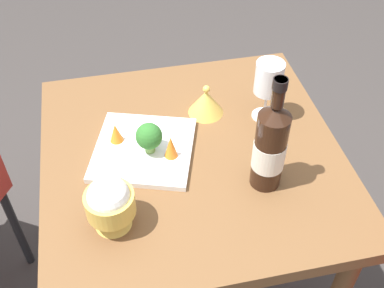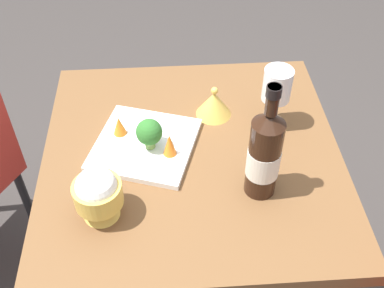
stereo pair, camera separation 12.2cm
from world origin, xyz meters
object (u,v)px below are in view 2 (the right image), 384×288
wine_bottle (264,154)px  rice_bowl_lid (214,103)px  rice_bowl (98,193)px  wine_glass (277,86)px  carrot_garnish_right (170,144)px  broccoli_floret (149,133)px  carrot_garnish_left (119,126)px  serving_plate (145,144)px

wine_bottle → rice_bowl_lid: (-0.08, 0.28, -0.08)m
rice_bowl_lid → rice_bowl: bearing=-131.3°
wine_glass → rice_bowl_lid: bearing=162.0°
rice_bowl_lid → carrot_garnish_right: bearing=-128.2°
rice_bowl → broccoli_floret: 0.23m
rice_bowl_lid → carrot_garnish_left: rice_bowl_lid is taller
wine_bottle → carrot_garnish_left: wine_bottle is taller
wine_bottle → wine_glass: 0.24m
serving_plate → carrot_garnish_right: carrot_garnish_right is taller
wine_bottle → serving_plate: 0.34m
wine_glass → carrot_garnish_left: wine_glass is taller
wine_bottle → rice_bowl: bearing=-172.4°
rice_bowl → carrot_garnish_left: bearing=82.5°
rice_bowl → rice_bowl_lid: rice_bowl is taller
carrot_garnish_right → wine_glass: bearing=21.7°
rice_bowl → carrot_garnish_left: rice_bowl is taller
rice_bowl_lid → wine_bottle: bearing=-73.8°
serving_plate → broccoli_floret: bearing=-47.8°
rice_bowl → broccoli_floret: rice_bowl is taller
serving_plate → carrot_garnish_left: (-0.07, 0.04, 0.04)m
broccoli_floret → rice_bowl: bearing=-119.9°
rice_bowl → broccoli_floret: bearing=60.1°
serving_plate → rice_bowl: bearing=-114.7°
serving_plate → carrot_garnish_right: (0.07, -0.04, 0.04)m
wine_glass → rice_bowl: (-0.45, -0.28, -0.05)m
carrot_garnish_left → wine_bottle: bearing=-30.8°
wine_bottle → carrot_garnish_left: (-0.34, 0.20, -0.08)m
rice_bowl_lid → serving_plate: rice_bowl_lid is taller
carrot_garnish_left → wine_glass: bearing=3.9°
wine_bottle → rice_bowl_lid: size_ratio=3.11×
wine_glass → broccoli_floret: size_ratio=2.09×
wine_glass → carrot_garnish_right: (-0.29, -0.11, -0.08)m
rice_bowl_lid → carrot_garnish_right: size_ratio=1.55×
wine_glass → serving_plate: (-0.35, -0.07, -0.12)m
carrot_garnish_left → rice_bowl: bearing=-97.5°
wine_bottle → carrot_garnish_right: bearing=150.7°
rice_bowl_lid → serving_plate: 0.23m
wine_bottle → wine_glass: wine_bottle is taller
rice_bowl → carrot_garnish_right: 0.24m
wine_bottle → wine_glass: bearing=72.3°
serving_plate → wine_bottle: bearing=-30.6°
wine_glass → carrot_garnish_left: (-0.42, -0.03, -0.09)m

